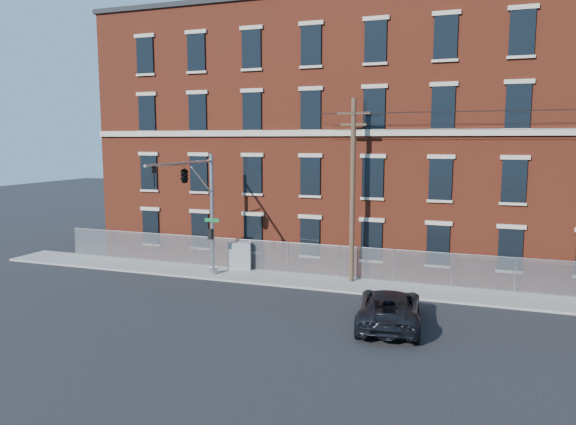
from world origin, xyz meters
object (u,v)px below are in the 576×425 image
at_px(pickup_truck, 389,308).
at_px(utility_cabinet, 240,256).
at_px(traffic_signal_mast, 191,187).
at_px(utility_pole_near, 353,187).

bearing_deg(pickup_truck, utility_cabinet, -40.62).
xyz_separation_m(traffic_signal_mast, pickup_truck, (11.12, -2.83, -4.62)).
bearing_deg(utility_pole_near, traffic_signal_mast, -156.86).
bearing_deg(utility_cabinet, traffic_signal_mast, -121.79).
relative_size(traffic_signal_mast, utility_pole_near, 0.70).
bearing_deg(utility_pole_near, utility_cabinet, 176.71).
relative_size(traffic_signal_mast, utility_cabinet, 4.18).
bearing_deg(traffic_signal_mast, utility_cabinet, 74.83).
distance_m(traffic_signal_mast, utility_cabinet, 5.94).
distance_m(utility_pole_near, utility_cabinet, 8.24).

